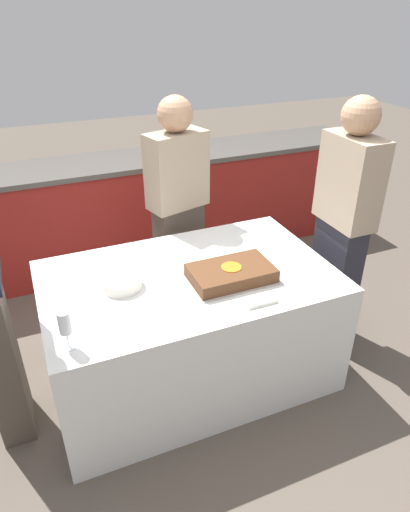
# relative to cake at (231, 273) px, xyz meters

# --- Properties ---
(ground_plane) EXTENTS (14.00, 14.00, 0.00)m
(ground_plane) POSITION_rel_cake_xyz_m (-0.20, 0.13, -0.77)
(ground_plane) COLOR brown
(back_counter) EXTENTS (4.40, 0.58, 0.92)m
(back_counter) POSITION_rel_cake_xyz_m (-0.20, 1.71, -0.30)
(back_counter) COLOR maroon
(back_counter) RESTS_ON ground_plane
(dining_table) EXTENTS (1.61, 1.00, 0.73)m
(dining_table) POSITION_rel_cake_xyz_m (-0.20, 0.13, -0.40)
(dining_table) COLOR white
(dining_table) RESTS_ON ground_plane
(cake) EXTENTS (0.49, 0.31, 0.08)m
(cake) POSITION_rel_cake_xyz_m (0.00, 0.00, 0.00)
(cake) COLOR #B7B2AD
(cake) RESTS_ON dining_table
(plate_stack) EXTENTS (0.22, 0.22, 0.06)m
(plate_stack) POSITION_rel_cake_xyz_m (-0.57, 0.16, -0.01)
(plate_stack) COLOR white
(plate_stack) RESTS_ON dining_table
(wine_glass) EXTENTS (0.06, 0.06, 0.19)m
(wine_glass) POSITION_rel_cake_xyz_m (-0.90, -0.23, 0.09)
(wine_glass) COLOR white
(wine_glass) RESTS_ON dining_table
(side_plate_near_cake) EXTENTS (0.18, 0.18, 0.00)m
(side_plate_near_cake) POSITION_rel_cake_xyz_m (0.08, 0.30, -0.04)
(side_plate_near_cake) COLOR white
(side_plate_near_cake) RESTS_ON dining_table
(utensil_pile) EXTENTS (0.16, 0.09, 0.02)m
(utensil_pile) POSITION_rel_cake_xyz_m (0.04, -0.25, -0.03)
(utensil_pile) COLOR white
(utensil_pile) RESTS_ON dining_table
(person_cutting_cake) EXTENTS (0.44, 0.30, 1.56)m
(person_cutting_cake) POSITION_rel_cake_xyz_m (0.00, 0.85, 0.05)
(person_cutting_cake) COLOR #4C4238
(person_cutting_cake) RESTS_ON ground_plane
(person_seated_right) EXTENTS (0.22, 0.39, 1.62)m
(person_seated_right) POSITION_rel_cake_xyz_m (0.83, 0.13, 0.08)
(person_seated_right) COLOR #282833
(person_seated_right) RESTS_ON ground_plane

